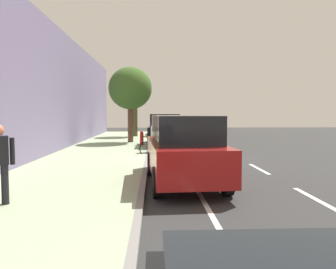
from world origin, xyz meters
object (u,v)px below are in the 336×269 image
Objects in this scene: parked_pickup_tan_nearest at (162,126)px; parked_suv_grey_second at (164,130)px; parked_suv_red_mid at (184,149)px; fire_hydrant at (142,138)px; street_tree_mid_block at (130,89)px; bicycle_at_curb at (157,148)px; cyclist_with_backpack at (152,134)px; street_tree_near_cyclist at (135,91)px.

parked_suv_grey_second is (0.10, 8.56, 0.13)m from parked_pickup_tan_nearest.
parked_suv_grey_second and parked_suv_red_mid have the same top height.
parked_pickup_tan_nearest reaches higher than fire_hydrant.
parked_suv_grey_second is 10.30m from parked_suv_red_mid.
street_tree_mid_block is at bearing -68.24° from fire_hydrant.
fire_hydrant is (0.89, -4.04, 0.18)m from bicycle_at_curb.
parked_suv_grey_second is 3.97m from street_tree_mid_block.
cyclist_with_backpack is at bearing -82.09° from parked_suv_red_mid.
parked_pickup_tan_nearest reaches higher than bicycle_at_curb.
street_tree_near_cyclist is at bearing -83.80° from fire_hydrant.
cyclist_with_backpack is 6.38m from street_tree_mid_block.
parked_suv_grey_second is 3.63m from cyclist_with_backpack.
cyclist_with_backpack is at bearing 86.22° from parked_pickup_tan_nearest.
parked_suv_grey_second is at bearing -96.69° from bicycle_at_curb.
parked_pickup_tan_nearest is 3.23× the size of cyclist_with_backpack.
parked_suv_red_mid is 1.00× the size of street_tree_near_cyclist.
street_tree_near_cyclist is at bearing -82.37° from cyclist_with_backpack.
bicycle_at_curb is 0.36× the size of street_tree_near_cyclist.
street_tree_near_cyclist is at bearing -81.56° from bicycle_at_curb.
parked_suv_grey_second is 0.98× the size of parked_suv_red_mid.
street_tree_mid_block reaches higher than parked_suv_red_mid.
fire_hydrant is at bearing -79.46° from cyclist_with_backpack.
parked_suv_grey_second is 0.95× the size of street_tree_mid_block.
parked_suv_red_mid is 18.14m from street_tree_near_cyclist.
parked_suv_grey_second is at bearing 179.00° from fire_hydrant.
parked_pickup_tan_nearest is at bearing -90.70° from parked_suv_grey_second.
bicycle_at_curb is 1.04× the size of cyclist_with_backpack.
parked_pickup_tan_nearest is 12.60m from bicycle_at_curb.
parked_pickup_tan_nearest is 8.56m from parked_suv_grey_second.
cyclist_with_backpack is (0.70, 3.57, -0.02)m from parked_suv_grey_second.
parked_suv_red_mid is at bearing 98.83° from fire_hydrant.
street_tree_mid_block reaches higher than cyclist_with_backpack.
cyclist_with_backpack is 0.34× the size of street_tree_mid_block.
parked_pickup_tan_nearest is at bearing -93.78° from cyclist_with_backpack.
street_tree_near_cyclist is 5.41m from street_tree_mid_block.
fire_hydrant is (0.67, -3.59, -0.46)m from cyclist_with_backpack.
parked_suv_grey_second is 0.99× the size of street_tree_near_cyclist.
parked_suv_grey_second is at bearing -101.06° from cyclist_with_backpack.
fire_hydrant is (1.60, -10.32, -0.48)m from parked_suv_red_mid.
fire_hydrant is at bearing -81.17° from parked_suv_red_mid.
parked_pickup_tan_nearest is 1.12× the size of parked_suv_red_mid.
fire_hydrant is (-0.81, 7.43, -3.29)m from street_tree_near_cyclist.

